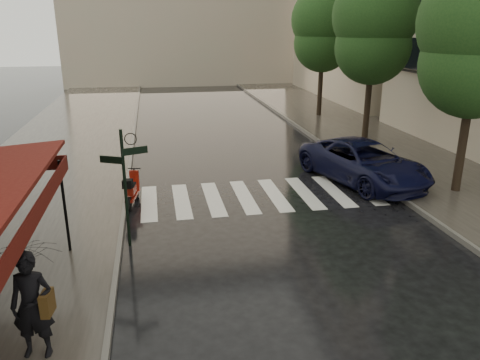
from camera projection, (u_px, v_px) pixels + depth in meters
name	position (u px, v px, depth m)	size (l,w,h in m)	color
ground	(184.00, 305.00, 9.67)	(120.00, 120.00, 0.00)	black
sidewalk_near	(59.00, 157.00, 20.05)	(6.00, 60.00, 0.12)	#38332D
sidewalk_far	(379.00, 142.00, 22.62)	(5.50, 60.00, 0.12)	#38332D
curb_near	(131.00, 154.00, 20.58)	(0.12, 60.00, 0.16)	#595651
curb_far	(324.00, 145.00, 22.13)	(0.12, 60.00, 0.16)	#595651
crosswalk	(260.00, 195.00, 15.78)	(7.85, 3.20, 0.01)	silver
signpost	(125.00, 179.00, 11.68)	(1.17, 0.29, 3.10)	black
tree_near	(480.00, 30.00, 14.31)	(3.80, 3.80, 7.99)	black
tree_mid	(375.00, 22.00, 20.72)	(3.80, 3.80, 8.34)	black
tree_far	(324.00, 24.00, 27.32)	(3.80, 3.80, 8.16)	black
pedestrian_with_umbrella	(26.00, 265.00, 7.52)	(1.26, 1.28, 2.59)	black
scooter	(132.00, 190.00, 14.86)	(0.56, 1.58, 1.05)	black
parked_car	(363.00, 162.00, 16.96)	(2.47, 5.35, 1.49)	black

